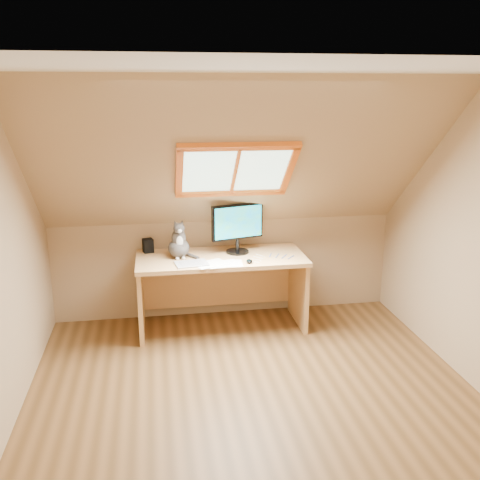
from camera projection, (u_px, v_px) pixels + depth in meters
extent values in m
plane|color=brown|center=(257.00, 402.00, 4.06)|extent=(3.50, 3.50, 0.00)
cube|color=tan|center=(346.00, 381.00, 2.07)|extent=(3.50, 0.02, 2.40)
cube|color=tan|center=(225.00, 267.00, 5.58)|extent=(3.50, 0.02, 1.00)
cube|color=silver|center=(290.00, 67.00, 2.67)|extent=(3.50, 1.95, 0.02)
cube|color=tan|center=(236.00, 162.00, 4.52)|extent=(3.50, 1.56, 1.41)
cube|color=#B2E0CC|center=(235.00, 169.00, 4.62)|extent=(0.90, 0.53, 0.48)
cube|color=#E95515|center=(235.00, 169.00, 4.62)|extent=(1.02, 0.64, 0.59)
cube|color=tan|center=(221.00, 258.00, 5.16)|extent=(1.62, 0.71, 0.04)
cube|color=tan|center=(141.00, 299.00, 5.14)|extent=(0.04, 0.64, 0.70)
cube|color=tan|center=(298.00, 289.00, 5.38)|extent=(0.04, 0.64, 0.70)
cube|color=tan|center=(217.00, 283.00, 5.57)|extent=(1.52, 0.03, 0.49)
cylinder|color=black|center=(237.00, 252.00, 5.27)|extent=(0.22, 0.22, 0.02)
cylinder|color=black|center=(237.00, 245.00, 5.25)|extent=(0.04, 0.04, 0.12)
cube|color=black|center=(237.00, 222.00, 5.19)|extent=(0.52, 0.18, 0.35)
cube|color=blue|center=(239.00, 222.00, 5.16)|extent=(0.47, 0.14, 0.30)
ellipsoid|color=#4A4541|center=(179.00, 248.00, 5.12)|extent=(0.23, 0.27, 0.18)
ellipsoid|color=#4A4541|center=(179.00, 238.00, 5.07)|extent=(0.15, 0.15, 0.19)
ellipsoid|color=silver|center=(180.00, 242.00, 5.02)|extent=(0.07, 0.04, 0.11)
ellipsoid|color=#4A4541|center=(179.00, 228.00, 5.00)|extent=(0.12, 0.10, 0.10)
sphere|color=silver|center=(180.00, 231.00, 4.97)|extent=(0.04, 0.04, 0.04)
cone|color=#4A4541|center=(175.00, 223.00, 5.00)|extent=(0.05, 0.05, 0.06)
cone|color=#4A4541|center=(182.00, 222.00, 5.02)|extent=(0.05, 0.05, 0.06)
cube|color=black|center=(148.00, 246.00, 5.27)|extent=(0.12, 0.12, 0.14)
cube|color=#B2B2B7|center=(192.00, 264.00, 4.91)|extent=(0.32, 0.25, 0.01)
ellipsoid|color=black|center=(249.00, 261.00, 4.96)|extent=(0.06, 0.10, 0.03)
cube|color=white|center=(221.00, 265.00, 4.90)|extent=(0.33, 0.27, 0.00)
cube|color=white|center=(221.00, 265.00, 4.90)|extent=(0.32, 0.24, 0.00)
cube|color=white|center=(221.00, 264.00, 4.90)|extent=(0.35, 0.30, 0.00)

